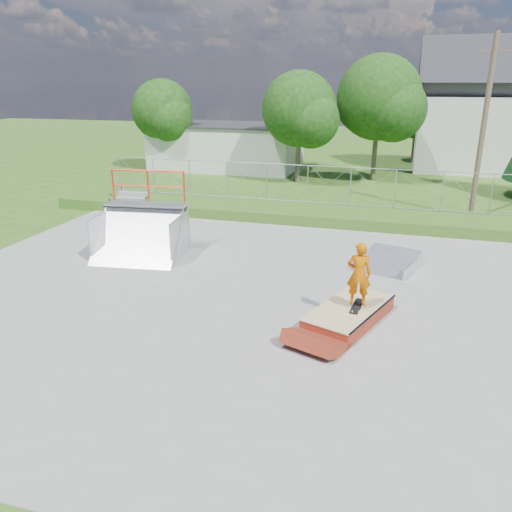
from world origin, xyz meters
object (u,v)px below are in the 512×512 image
(grind_box, at_px, (349,314))
(skater, at_px, (359,277))
(quarter_pipe, at_px, (138,218))
(flat_bank_ramp, at_px, (388,262))

(grind_box, distance_m, skater, 1.11)
(grind_box, distance_m, quarter_pipe, 8.38)
(quarter_pipe, xyz_separation_m, flat_bank_ramp, (8.57, 1.27, -1.21))
(flat_bank_ramp, bearing_deg, skater, -81.17)
(grind_box, relative_size, flat_bank_ramp, 1.72)
(grind_box, xyz_separation_m, skater, (0.18, -0.04, 1.10))
(quarter_pipe, relative_size, skater, 1.75)
(quarter_pipe, distance_m, flat_bank_ramp, 8.75)
(quarter_pipe, distance_m, skater, 8.47)
(grind_box, bearing_deg, skater, 9.11)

